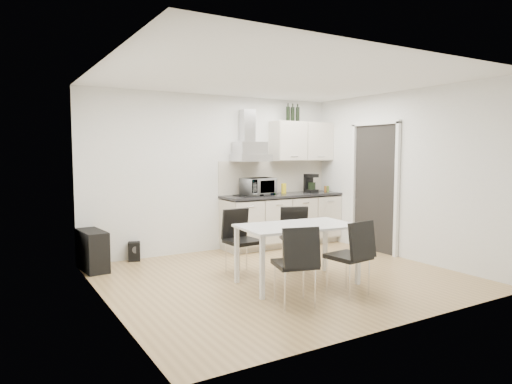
% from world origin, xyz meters
% --- Properties ---
extents(ground, '(4.50, 4.50, 0.00)m').
position_xyz_m(ground, '(0.00, 0.00, 0.00)').
color(ground, tan).
rests_on(ground, ground).
extents(wall_back, '(4.50, 0.10, 2.60)m').
position_xyz_m(wall_back, '(0.00, 2.00, 1.30)').
color(wall_back, white).
rests_on(wall_back, ground).
extents(wall_front, '(4.50, 0.10, 2.60)m').
position_xyz_m(wall_front, '(0.00, -2.00, 1.30)').
color(wall_front, white).
rests_on(wall_front, ground).
extents(wall_left, '(0.10, 4.00, 2.60)m').
position_xyz_m(wall_left, '(-2.25, 0.00, 1.30)').
color(wall_left, white).
rests_on(wall_left, ground).
extents(wall_right, '(0.10, 4.00, 2.60)m').
position_xyz_m(wall_right, '(2.25, 0.00, 1.30)').
color(wall_right, white).
rests_on(wall_right, ground).
extents(ceiling, '(4.50, 4.50, 0.00)m').
position_xyz_m(ceiling, '(0.00, 0.00, 2.60)').
color(ceiling, white).
rests_on(ceiling, wall_back).
extents(doorway, '(0.08, 1.04, 2.10)m').
position_xyz_m(doorway, '(2.21, 0.55, 1.05)').
color(doorway, white).
rests_on(doorway, ground).
extents(kitchenette, '(2.22, 0.64, 2.52)m').
position_xyz_m(kitchenette, '(1.19, 1.73, 0.83)').
color(kitchenette, beige).
rests_on(kitchenette, ground).
extents(dining_table, '(1.51, 0.94, 0.75)m').
position_xyz_m(dining_table, '(-0.00, -0.35, 0.67)').
color(dining_table, white).
rests_on(dining_table, ground).
extents(chair_far_left, '(0.47, 0.53, 0.88)m').
position_xyz_m(chair_far_left, '(-0.37, 0.39, 0.44)').
color(chair_far_left, black).
rests_on(chair_far_left, ground).
extents(chair_far_right, '(0.59, 0.63, 0.88)m').
position_xyz_m(chair_far_right, '(0.38, 0.18, 0.44)').
color(chair_far_right, black).
rests_on(chair_far_right, ground).
extents(chair_near_left, '(0.56, 0.60, 0.88)m').
position_xyz_m(chair_near_left, '(-0.50, -0.99, 0.44)').
color(chair_near_left, black).
rests_on(chair_near_left, ground).
extents(chair_near_right, '(0.50, 0.55, 0.88)m').
position_xyz_m(chair_near_right, '(0.24, -1.01, 0.44)').
color(chair_near_right, black).
rests_on(chair_near_right, ground).
extents(guitar_amp, '(0.36, 0.70, 0.56)m').
position_xyz_m(guitar_amp, '(-2.09, 1.65, 0.28)').
color(guitar_amp, black).
rests_on(guitar_amp, ground).
extents(floor_speaker, '(0.22, 0.20, 0.29)m').
position_xyz_m(floor_speaker, '(-1.43, 1.90, 0.15)').
color(floor_speaker, black).
rests_on(floor_speaker, ground).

